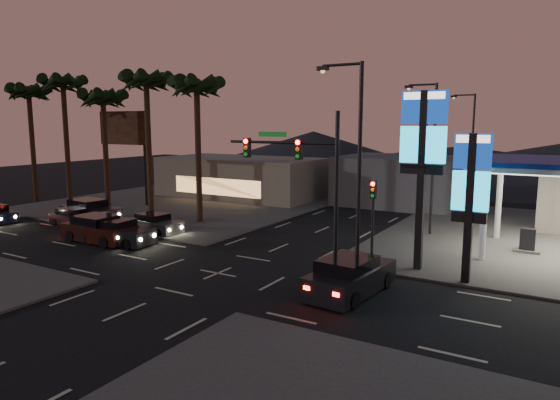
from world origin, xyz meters
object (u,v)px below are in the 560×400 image
Objects in this scene: car_lane_a_mid at (99,230)px; car_lane_b_rear at (73,218)px; car_lane_b_front at (155,224)px; car_lane_b_mid at (90,211)px; traffic_signal_mast at (303,170)px; car_lane_a_front at (117,233)px; pylon_sign_tall at (423,145)px; suv_station at (350,277)px; pylon_sign_short at (471,185)px.

car_lane_b_rear is at bearing 157.52° from car_lane_a_mid.
car_lane_b_front is 0.79× the size of car_lane_b_mid.
car_lane_b_mid is at bearing 169.68° from traffic_signal_mast.
car_lane_b_front is (-0.22, 3.51, -0.10)m from car_lane_a_front.
pylon_sign_tall is 1.12× the size of traffic_signal_mast.
pylon_sign_tall is at bearing 71.57° from suv_station.
car_lane_b_front is at bearing 166.12° from traffic_signal_mast.
car_lane_b_rear is (-6.76, -1.37, -0.01)m from car_lane_b_front.
traffic_signal_mast is at bearing 1.17° from car_lane_a_front.
traffic_signal_mast is (-4.74, -3.51, -1.17)m from pylon_sign_tall.
pylon_sign_tall reaches higher than suv_station.
car_lane_a_front is 0.93× the size of suv_station.
pylon_sign_tall is at bearing 12.07° from car_lane_a_front.
car_lane_a_mid is at bearing -109.55° from car_lane_b_front.
car_lane_b_rear is (-6.98, 2.14, -0.11)m from car_lane_a_front.
pylon_sign_short reaches higher than car_lane_b_front.
car_lane_a_mid is at bearing 176.64° from suv_station.
car_lane_b_front reaches higher than car_lane_b_rear.
pylon_sign_short is at bearing 7.84° from car_lane_a_front.
traffic_signal_mast is 1.53× the size of suv_station.
pylon_sign_tall is 1.85× the size of car_lane_a_front.
pylon_sign_tall is 1.73× the size of suv_station.
car_lane_a_mid is 0.98× the size of suv_station.
pylon_sign_short is 6.90m from suv_station.
traffic_signal_mast is at bearing -10.32° from car_lane_b_mid.
car_lane_a_front is at bearing -28.17° from car_lane_b_mid.
pylon_sign_short is 1.44× the size of car_lane_a_front.
pylon_sign_short reaches higher than suv_station.
car_lane_b_mid is (-25.07, 0.19, -5.61)m from pylon_sign_tall.
car_lane_a_mid is (-21.67, -2.90, -3.89)m from pylon_sign_short.
car_lane_a_front is 16.06m from suv_station.
pylon_sign_short is at bearing 1.35° from car_lane_b_rear.
car_lane_b_rear is (-19.90, 1.87, -4.62)m from traffic_signal_mast.
car_lane_b_front is (-20.38, 0.74, -4.04)m from pylon_sign_short.
pylon_sign_short reaches higher than car_lane_b_mid.
car_lane_a_front is (-20.16, -2.78, -3.94)m from pylon_sign_short.
traffic_signal_mast is 14.30m from car_lane_b_front.
traffic_signal_mast reaches higher than suv_station.
pylon_sign_tall is 6.02m from traffic_signal_mast.
pylon_sign_tall is at bearing 11.51° from car_lane_a_mid.
pylon_sign_short is at bearing 7.63° from car_lane_a_mid.
pylon_sign_short is 20.79m from car_lane_b_front.
pylon_sign_tall is at bearing 3.81° from car_lane_b_rear.
traffic_signal_mast is 15.11m from car_lane_a_mid.
suv_station is (3.10, -1.42, -4.45)m from traffic_signal_mast.
pylon_sign_short reaches higher than car_lane_a_front.
car_lane_b_mid reaches higher than suv_station.
car_lane_b_mid is 1.89m from car_lane_b_rear.
pylon_sign_tall is 25.37m from car_lane_b_rear.
pylon_sign_short is 22.21m from car_lane_a_mid.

